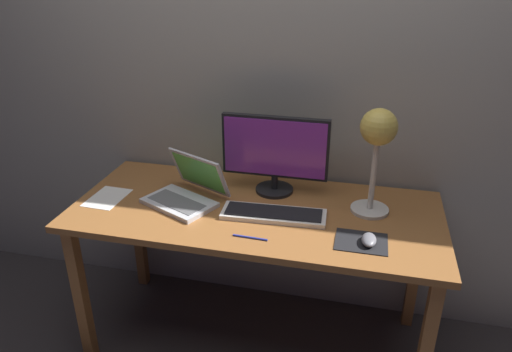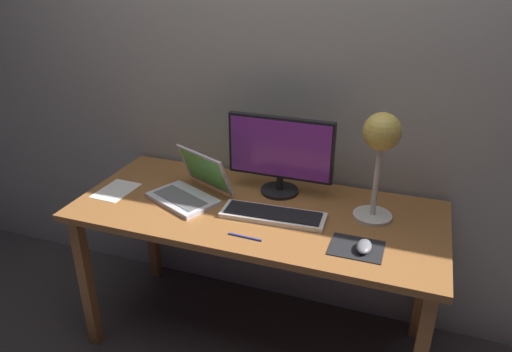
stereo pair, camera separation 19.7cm
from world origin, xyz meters
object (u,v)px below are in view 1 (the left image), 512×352
at_px(mouse, 369,240).
at_px(monitor, 275,151).
at_px(pen, 250,238).
at_px(desk_lamp, 378,138).
at_px(keyboard_main, 274,214).
at_px(laptop, 189,188).

bearing_deg(mouse, monitor, 140.77).
bearing_deg(pen, desk_lamp, 36.49).
relative_size(keyboard_main, desk_lamp, 0.98).
xyz_separation_m(keyboard_main, desk_lamp, (0.39, 0.14, 0.32)).
relative_size(desk_lamp, mouse, 4.77).
bearing_deg(desk_lamp, laptop, -174.23).
bearing_deg(keyboard_main, desk_lamp, 19.86).
height_order(keyboard_main, pen, keyboard_main).
bearing_deg(desk_lamp, pen, -143.51).
xyz_separation_m(keyboard_main, pen, (-0.05, -0.19, -0.01)).
relative_size(laptop, pen, 2.81).
distance_m(keyboard_main, pen, 0.20).
relative_size(monitor, pen, 3.47).
height_order(laptop, desk_lamp, desk_lamp).
height_order(monitor, desk_lamp, desk_lamp).
xyz_separation_m(monitor, laptop, (-0.36, -0.17, -0.14)).
relative_size(keyboard_main, laptop, 1.14).
xyz_separation_m(monitor, pen, (-0.01, -0.42, -0.20)).
bearing_deg(keyboard_main, pen, -106.12).
bearing_deg(pen, monitor, 88.58).
bearing_deg(pen, mouse, 8.20).
distance_m(keyboard_main, desk_lamp, 0.53).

